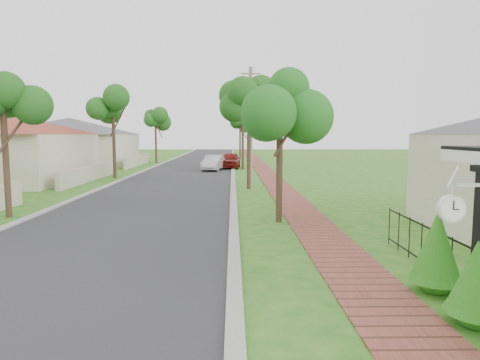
% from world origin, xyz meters
% --- Properties ---
extents(ground, '(160.00, 160.00, 0.00)m').
position_xyz_m(ground, '(0.00, 0.00, 0.00)').
color(ground, '#236618').
rests_on(ground, ground).
extents(road, '(7.00, 120.00, 0.02)m').
position_xyz_m(road, '(-3.00, 20.00, 0.00)').
color(road, '#28282B').
rests_on(road, ground).
extents(kerb_right, '(0.30, 120.00, 0.10)m').
position_xyz_m(kerb_right, '(0.65, 20.00, 0.00)').
color(kerb_right, '#9E9E99').
rests_on(kerb_right, ground).
extents(kerb_left, '(0.30, 120.00, 0.10)m').
position_xyz_m(kerb_left, '(-6.65, 20.00, 0.00)').
color(kerb_left, '#9E9E99').
rests_on(kerb_left, ground).
extents(sidewalk, '(1.50, 120.00, 0.03)m').
position_xyz_m(sidewalk, '(3.25, 20.00, 0.00)').
color(sidewalk, brown).
rests_on(sidewalk, ground).
extents(picket_fence, '(0.03, 8.02, 1.00)m').
position_xyz_m(picket_fence, '(4.90, -0.00, 0.53)').
color(picket_fence, black).
rests_on(picket_fence, ground).
extents(street_trees, '(10.70, 37.65, 5.89)m').
position_xyz_m(street_trees, '(-2.87, 26.84, 4.54)').
color(street_trees, '#382619').
rests_on(street_trees, ground).
extents(far_house_grey, '(15.56, 15.56, 4.60)m').
position_xyz_m(far_house_grey, '(-14.97, 34.00, 2.34)').
color(far_house_grey, beige).
rests_on(far_house_grey, ground).
extents(parked_car_red, '(1.95, 4.22, 1.40)m').
position_xyz_m(parked_car_red, '(0.40, 30.67, 0.70)').
color(parked_car_red, maroon).
rests_on(parked_car_red, ground).
extents(parked_car_white, '(1.94, 3.97, 1.25)m').
position_xyz_m(parked_car_white, '(-1.00, 28.17, 0.63)').
color(parked_car_white, silver).
rests_on(parked_car_white, ground).
extents(near_tree, '(1.94, 1.94, 4.99)m').
position_xyz_m(near_tree, '(2.20, 7.00, 3.96)').
color(near_tree, '#382619').
rests_on(near_tree, ground).
extents(utility_pole, '(1.20, 0.24, 7.06)m').
position_xyz_m(utility_pole, '(1.72, 19.04, 3.59)').
color(utility_pole, gray).
rests_on(utility_pole, ground).
extents(station_clock, '(0.94, 0.13, 0.57)m').
position_xyz_m(station_clock, '(3.80, -1.40, 1.95)').
color(station_clock, white).
rests_on(station_clock, ground).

